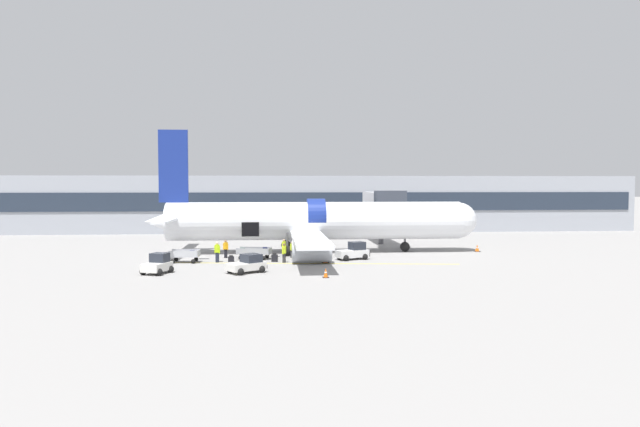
% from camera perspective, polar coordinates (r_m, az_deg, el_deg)
% --- Properties ---
extents(ground_plane, '(500.00, 500.00, 0.00)m').
position_cam_1_polar(ground_plane, '(51.36, -1.82, -4.89)').
color(ground_plane, gray).
extents(apron_marking_line, '(25.26, 3.25, 0.01)m').
position_cam_1_polar(apron_marking_line, '(50.52, -0.54, -5.02)').
color(apron_marking_line, yellow).
rests_on(apron_marking_line, ground_plane).
extents(terminal_strip, '(103.04, 11.63, 8.22)m').
position_cam_1_polar(terminal_strip, '(86.89, -3.06, 1.03)').
color(terminal_strip, '#9EA3AD').
rests_on(terminal_strip, ground_plane).
extents(jet_bridge_stub, '(3.30, 11.76, 6.31)m').
position_cam_1_polar(jet_bridge_stub, '(66.13, 6.27, 0.97)').
color(jet_bridge_stub, '#4C4C51').
rests_on(jet_bridge_stub, ground_plane).
extents(airplane, '(34.06, 31.11, 12.42)m').
position_cam_1_polar(airplane, '(58.31, -0.88, -0.83)').
color(airplane, white).
rests_on(airplane, ground_plane).
extents(baggage_tug_lead, '(3.33, 2.46, 1.65)m').
position_cam_1_polar(baggage_tug_lead, '(53.17, 3.37, -3.87)').
color(baggage_tug_lead, white).
rests_on(baggage_tug_lead, ground_plane).
extents(baggage_tug_mid, '(2.46, 2.84, 1.59)m').
position_cam_1_polar(baggage_tug_mid, '(46.59, -15.92, -4.98)').
color(baggage_tug_mid, silver).
rests_on(baggage_tug_mid, ground_plane).
extents(baggage_tug_rear, '(3.35, 3.02, 1.46)m').
position_cam_1_polar(baggage_tug_rear, '(45.63, -7.27, -5.09)').
color(baggage_tug_rear, silver).
rests_on(baggage_tug_rear, ground_plane).
extents(baggage_cart_loading, '(4.10, 2.24, 1.11)m').
position_cam_1_polar(baggage_cart_loading, '(53.84, -6.57, -3.96)').
color(baggage_cart_loading, '#999BA0').
rests_on(baggage_cart_loading, ground_plane).
extents(baggage_cart_queued, '(3.53, 1.92, 1.13)m').
position_cam_1_polar(baggage_cart_queued, '(52.49, -13.29, -4.19)').
color(baggage_cart_queued, '#B7BABF').
rests_on(baggage_cart_queued, ground_plane).
extents(ground_crew_loader_a, '(0.47, 0.63, 1.80)m').
position_cam_1_polar(ground_crew_loader_a, '(53.82, -1.99, -3.52)').
color(ground_crew_loader_a, '#2D2D33').
rests_on(ground_crew_loader_a, ground_plane).
extents(ground_crew_loader_b, '(0.48, 0.60, 1.71)m').
position_cam_1_polar(ground_crew_loader_b, '(55.21, -3.63, -3.41)').
color(ground_crew_loader_b, '#1E2338').
rests_on(ground_crew_loader_b, ground_plane).
extents(ground_crew_driver, '(0.52, 0.58, 1.73)m').
position_cam_1_polar(ground_crew_driver, '(51.04, -3.62, -3.92)').
color(ground_crew_driver, '#2D2D33').
rests_on(ground_crew_driver, ground_plane).
extents(ground_crew_supervisor, '(0.40, 0.54, 1.54)m').
position_cam_1_polar(ground_crew_supervisor, '(54.52, -2.84, -3.58)').
color(ground_crew_supervisor, '#2D2D33').
rests_on(ground_crew_supervisor, ground_plane).
extents(ground_crew_helper, '(0.60, 0.58, 1.84)m').
position_cam_1_polar(ground_crew_helper, '(51.99, -10.24, -3.77)').
color(ground_crew_helper, '#1E2338').
rests_on(ground_crew_helper, ground_plane).
extents(ground_crew_marshal, '(0.56, 0.53, 1.71)m').
position_cam_1_polar(ground_crew_marshal, '(54.99, -9.42, -3.47)').
color(ground_crew_marshal, black).
rests_on(ground_crew_marshal, ground_plane).
extents(suitcase_on_tarmac_upright, '(0.59, 0.36, 0.78)m').
position_cam_1_polar(suitcase_on_tarmac_upright, '(51.71, -4.56, -4.47)').
color(suitcase_on_tarmac_upright, black).
rests_on(suitcase_on_tarmac_upright, ground_plane).
extents(suitcase_on_tarmac_spare, '(0.57, 0.29, 0.60)m').
position_cam_1_polar(suitcase_on_tarmac_spare, '(52.22, -8.88, -4.53)').
color(suitcase_on_tarmac_spare, black).
rests_on(suitcase_on_tarmac_spare, ground_plane).
extents(safety_cone_nose, '(0.62, 0.62, 0.72)m').
position_cam_1_polar(safety_cone_nose, '(61.59, 15.44, -3.37)').
color(safety_cone_nose, black).
rests_on(safety_cone_nose, ground_plane).
extents(safety_cone_engine_left, '(0.48, 0.48, 0.73)m').
position_cam_1_polar(safety_cone_engine_left, '(42.96, 0.58, -5.98)').
color(safety_cone_engine_left, black).
rests_on(safety_cone_engine_left, ground_plane).
extents(safety_cone_wingtip, '(0.63, 0.63, 0.64)m').
position_cam_1_polar(safety_cone_wingtip, '(50.88, 0.54, -4.63)').
color(safety_cone_wingtip, black).
rests_on(safety_cone_wingtip, ground_plane).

